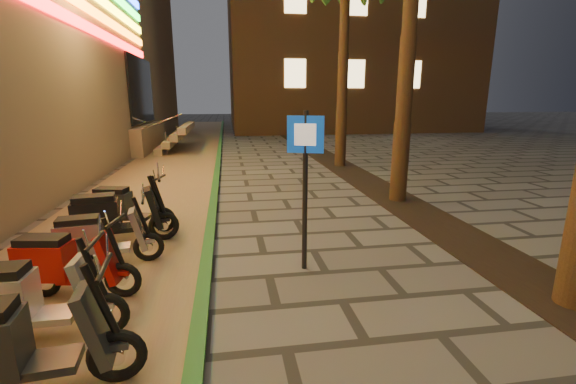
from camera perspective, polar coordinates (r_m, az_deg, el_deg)
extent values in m
cube|color=#8C7251|center=(12.12, -18.65, 1.31)|extent=(3.40, 60.00, 0.01)
cube|color=#246126|center=(11.94, -10.61, 1.84)|extent=(0.18, 60.00, 0.10)
cube|color=black|center=(8.23, 21.65, -4.65)|extent=(1.20, 40.00, 0.02)
cube|color=black|center=(20.08, -20.89, 13.86)|extent=(0.08, 5.00, 3.00)
cube|color=gray|center=(20.66, -25.98, 7.22)|extent=(5.00, 6.00, 1.20)
cube|color=gray|center=(20.05, -17.57, 6.51)|extent=(0.35, 5.00, 0.30)
cube|color=gray|center=(19.96, -16.64, 7.42)|extent=(0.35, 5.00, 0.30)
cube|color=gray|center=(19.89, -15.69, 8.33)|extent=(0.35, 5.00, 0.30)
cube|color=gray|center=(19.83, -14.73, 9.24)|extent=(0.35, 5.00, 0.30)
cylinder|color=silver|center=(18.05, -20.01, 9.10)|extent=(2.09, 0.06, 0.81)
cylinder|color=silver|center=(21.98, -18.08, 9.95)|extent=(2.09, 0.06, 0.81)
cube|color=#FFDA8C|center=(26.09, 1.07, 17.16)|extent=(1.40, 0.06, 1.80)
cube|color=#FFDA8C|center=(27.08, 9.81, 16.85)|extent=(1.40, 0.06, 1.80)
cube|color=#FFDA8C|center=(28.59, 17.75, 16.25)|extent=(1.40, 0.06, 1.80)
cube|color=#FFDA8C|center=(27.70, 10.23, 26.18)|extent=(1.40, 0.06, 1.80)
cube|color=#FFDA8C|center=(29.17, 18.46, 25.08)|extent=(1.40, 0.06, 1.80)
cylinder|color=#472D19|center=(9.62, 17.03, 15.45)|extent=(0.40, 0.40, 5.70)
cylinder|color=#472D19|center=(14.30, 8.08, 15.68)|extent=(0.40, 0.40, 5.95)
cylinder|color=black|center=(5.48, 2.53, -0.16)|extent=(0.07, 0.07, 2.31)
cube|color=#0D43B4|center=(5.32, 2.60, 8.51)|extent=(0.49, 0.19, 0.51)
cube|color=white|center=(5.30, 2.57, 8.49)|extent=(0.29, 0.11, 0.30)
torus|color=black|center=(4.00, -23.97, -21.30)|extent=(0.52, 0.15, 0.51)
cylinder|color=silver|center=(4.00, -23.97, -21.30)|extent=(0.15, 0.11, 0.14)
cube|color=#282B2E|center=(4.11, -32.32, -20.62)|extent=(0.58, 0.39, 0.08)
cube|color=#282B2E|center=(3.85, -26.61, -17.14)|extent=(0.30, 0.42, 0.70)
cylinder|color=black|center=(3.74, -25.87, -14.52)|extent=(0.28, 0.10, 0.73)
cylinder|color=black|center=(3.60, -25.62, -10.04)|extent=(0.10, 0.58, 0.04)
cube|color=#282B2E|center=(3.93, -24.15, -19.87)|extent=(0.23, 0.16, 0.06)
torus|color=black|center=(4.69, -25.40, -16.04)|extent=(0.50, 0.10, 0.50)
cylinder|color=silver|center=(4.69, -25.40, -16.04)|extent=(0.13, 0.10, 0.13)
cube|color=silver|center=(4.86, -31.86, -15.28)|extent=(0.53, 0.33, 0.08)
cube|color=silver|center=(4.59, -27.47, -12.41)|extent=(0.26, 0.38, 0.67)
cylinder|color=black|center=(4.49, -26.92, -10.23)|extent=(0.26, 0.07, 0.71)
cylinder|color=black|center=(4.37, -26.76, -6.55)|extent=(0.05, 0.56, 0.04)
cube|color=silver|center=(4.64, -25.55, -14.80)|extent=(0.21, 0.14, 0.06)
torus|color=black|center=(5.88, -32.58, -10.92)|extent=(0.48, 0.16, 0.47)
cylinder|color=silver|center=(5.88, -32.58, -10.92)|extent=(0.14, 0.11, 0.13)
torus|color=black|center=(5.42, -23.23, -11.85)|extent=(0.48, 0.16, 0.47)
cylinder|color=silver|center=(5.42, -23.23, -11.85)|extent=(0.14, 0.11, 0.13)
cube|color=maroon|center=(5.62, -28.23, -11.06)|extent=(0.54, 0.38, 0.07)
cube|color=maroon|center=(5.75, -32.30, -8.58)|extent=(0.68, 0.44, 0.45)
cube|color=black|center=(5.66, -32.64, -6.10)|extent=(0.60, 0.37, 0.11)
cube|color=maroon|center=(5.35, -24.82, -8.74)|extent=(0.29, 0.40, 0.64)
cylinder|color=black|center=(5.26, -24.39, -6.95)|extent=(0.26, 0.10, 0.67)
cylinder|color=black|center=(5.15, -24.24, -3.94)|extent=(0.12, 0.53, 0.04)
cube|color=maroon|center=(5.37, -23.35, -10.80)|extent=(0.22, 0.16, 0.05)
torus|color=black|center=(6.52, -28.81, -8.15)|extent=(0.47, 0.16, 0.46)
cylinder|color=silver|center=(6.52, -28.81, -8.15)|extent=(0.14, 0.11, 0.12)
torus|color=black|center=(6.39, -19.92, -7.64)|extent=(0.47, 0.16, 0.46)
cylinder|color=silver|center=(6.39, -19.92, -7.64)|extent=(0.14, 0.11, 0.12)
cube|color=#A4A3AB|center=(6.42, -24.51, -7.63)|extent=(0.53, 0.38, 0.07)
cube|color=#A4A3AB|center=(6.42, -28.45, -5.97)|extent=(0.67, 0.43, 0.45)
cube|color=black|center=(6.34, -28.71, -3.76)|extent=(0.59, 0.37, 0.11)
cube|color=#A4A3AB|center=(6.30, -21.28, -5.14)|extent=(0.29, 0.39, 0.63)
cylinder|color=black|center=(6.24, -20.85, -3.55)|extent=(0.25, 0.10, 0.66)
cylinder|color=black|center=(6.16, -20.67, -0.98)|extent=(0.12, 0.52, 0.04)
cube|color=#A4A3AB|center=(6.35, -20.00, -6.74)|extent=(0.21, 0.15, 0.05)
torus|color=black|center=(7.27, -26.97, -5.48)|extent=(0.54, 0.20, 0.53)
cylinder|color=silver|center=(7.27, -26.97, -5.48)|extent=(0.16, 0.13, 0.14)
torus|color=black|center=(7.20, -17.91, -4.79)|extent=(0.54, 0.20, 0.53)
cylinder|color=silver|center=(7.20, -17.91, -4.79)|extent=(0.16, 0.13, 0.14)
cube|color=black|center=(7.20, -22.57, -4.85)|extent=(0.62, 0.45, 0.08)
cube|color=black|center=(7.17, -26.58, -3.19)|extent=(0.77, 0.52, 0.51)
cube|color=black|center=(7.10, -26.84, -0.91)|extent=(0.68, 0.44, 0.12)
cube|color=black|center=(7.10, -19.27, -2.23)|extent=(0.34, 0.45, 0.72)
cylinder|color=black|center=(7.05, -18.82, -0.58)|extent=(0.29, 0.12, 0.76)
cylinder|color=black|center=(6.98, -18.61, 2.05)|extent=(0.16, 0.59, 0.04)
cube|color=black|center=(7.16, -17.98, -3.86)|extent=(0.25, 0.18, 0.06)
torus|color=black|center=(8.11, -24.80, -3.51)|extent=(0.49, 0.20, 0.48)
cylinder|color=silver|center=(8.11, -24.80, -3.51)|extent=(0.15, 0.12, 0.13)
torus|color=black|center=(7.67, -17.96, -3.85)|extent=(0.49, 0.20, 0.48)
cylinder|color=silver|center=(7.67, -17.96, -3.85)|extent=(0.15, 0.12, 0.13)
cube|color=#26292B|center=(7.87, -21.56, -3.42)|extent=(0.57, 0.42, 0.07)
cube|color=#26292B|center=(8.01, -24.52, -1.69)|extent=(0.71, 0.49, 0.46)
cube|color=black|center=(7.95, -24.72, 0.18)|extent=(0.63, 0.42, 0.11)
cube|color=#26292B|center=(7.63, -19.04, -1.55)|extent=(0.33, 0.42, 0.65)
cylinder|color=black|center=(7.56, -18.70, -0.20)|extent=(0.26, 0.12, 0.69)
cylinder|color=black|center=(7.48, -18.55, 2.00)|extent=(0.16, 0.53, 0.04)
cube|color=#26292B|center=(7.64, -18.02, -3.05)|extent=(0.23, 0.17, 0.06)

